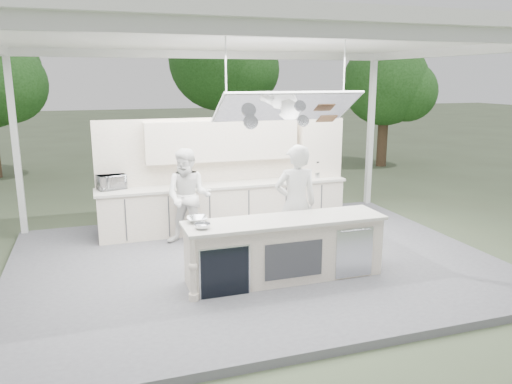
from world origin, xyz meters
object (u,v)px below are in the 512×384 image
object	(u,v)px
head_chef	(296,204)
sous_chef	(189,197)
back_counter	(225,206)
demo_island	(284,249)

from	to	relation	value
head_chef	sous_chef	xyz separation A→B (m)	(-1.51, 1.47, -0.10)
back_counter	head_chef	distance (m)	2.33
demo_island	sous_chef	distance (m)	2.39
head_chef	sous_chef	bearing A→B (deg)	-39.07
demo_island	head_chef	distance (m)	0.93
head_chef	back_counter	bearing A→B (deg)	-68.76
head_chef	sous_chef	distance (m)	2.11
head_chef	sous_chef	world-z (taller)	head_chef
back_counter	head_chef	world-z (taller)	head_chef
back_counter	sous_chef	xyz separation A→B (m)	(-0.88, -0.71, 0.42)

